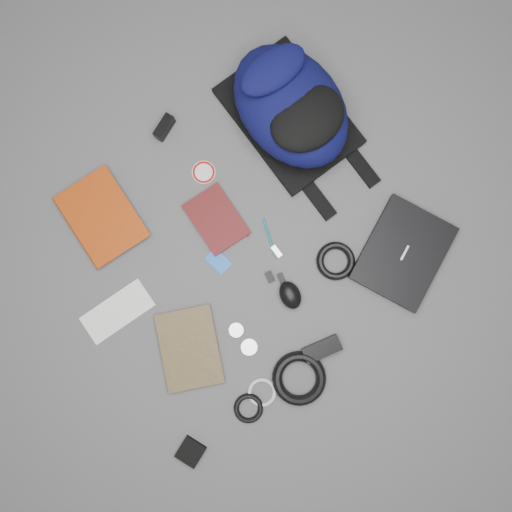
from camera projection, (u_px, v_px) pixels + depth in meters
ground at (256, 256)px, 1.67m from camera, size 4.00×4.00×0.00m
backpack at (291, 106)px, 1.60m from camera, size 0.34×0.50×0.21m
laptop at (403, 253)px, 1.65m from camera, size 0.39×0.36×0.03m
textbook_red at (75, 234)px, 1.66m from camera, size 0.23×0.30×0.03m
comic_book at (161, 354)px, 1.64m from camera, size 0.28×0.32×0.02m
envelope at (117, 312)px, 1.65m from camera, size 0.24×0.12×0.00m
dvd_case at (216, 219)px, 1.67m from camera, size 0.16×0.21×0.02m
compact_camera at (164, 127)px, 1.67m from camera, size 0.09×0.06×0.05m
sticker_disc at (204, 172)px, 1.68m from camera, size 0.09×0.09×0.00m
pen_teal at (270, 238)px, 1.67m from camera, size 0.05×0.13×0.01m
pen_red at (237, 223)px, 1.67m from camera, size 0.01×0.12×0.01m
id_badge at (218, 261)px, 1.66m from camera, size 0.06×0.09×0.00m
usb_black at (282, 281)px, 1.66m from camera, size 0.03×0.06×0.01m
usb_silver at (277, 251)px, 1.66m from camera, size 0.02×0.04×0.01m
key_fob at (270, 277)px, 1.66m from camera, size 0.03×0.04×0.01m
mouse at (290, 295)px, 1.63m from camera, size 0.09×0.11×0.05m
headphone_left at (249, 347)px, 1.64m from camera, size 0.06×0.06×0.01m
headphone_right at (236, 330)px, 1.65m from camera, size 0.06×0.06×0.01m
cable_coil at (336, 261)px, 1.65m from camera, size 0.14×0.14×0.03m
power_brick at (322, 349)px, 1.63m from camera, size 0.13×0.08×0.03m
power_cord_coil at (299, 378)px, 1.62m from camera, size 0.19×0.19×0.03m
pouch at (191, 452)px, 1.62m from camera, size 0.10×0.10×0.02m
earbud_coil at (248, 408)px, 1.63m from camera, size 0.12×0.12×0.02m
white_cable_coil at (262, 392)px, 1.63m from camera, size 0.11×0.11×0.01m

